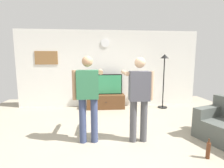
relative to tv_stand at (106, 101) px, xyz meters
The scene contains 10 objects.
ground_plane 2.61m from the tv_stand, 86.86° to the right, with size 8.40×8.40×0.00m, color #9E937F.
back_wall 1.17m from the tv_stand, 67.85° to the left, with size 6.40×0.10×2.70m, color silver.
tv_stand is the anchor object (origin of this frame).
television 0.59m from the tv_stand, 90.00° to the left, with size 1.14×0.07×0.70m.
wall_clock 2.03m from the tv_stand, 90.00° to the left, with size 0.29×0.29×0.03m, color white.
framed_picture 2.53m from the tv_stand, behind, with size 0.77×0.04×0.45m, color olive.
floor_lamp 2.28m from the tv_stand, ahead, with size 0.32×0.32×1.86m.
person_standing_nearer_lamp 2.52m from the tv_stand, 100.93° to the right, with size 0.60×0.78×1.74m.
person_standing_nearer_couch 2.58m from the tv_stand, 77.07° to the right, with size 0.58×0.78×1.71m.
beverage_bottle 3.51m from the tv_stand, 63.08° to the right, with size 0.07×0.07×0.35m.
Camera 1 is at (-0.39, -2.96, 1.65)m, focal length 26.26 mm.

